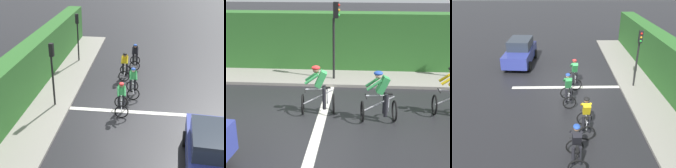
# 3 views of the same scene
# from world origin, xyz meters

# --- Properties ---
(ground_plane) EXTENTS (80.00, 80.00, 0.00)m
(ground_plane) POSITION_xyz_m (0.00, 0.00, 0.00)
(ground_plane) COLOR black
(sidewalk_kerb) EXTENTS (2.80, 22.03, 0.12)m
(sidewalk_kerb) POSITION_xyz_m (-4.15, 2.00, 0.06)
(sidewalk_kerb) COLOR gray
(sidewalk_kerb) RESTS_ON ground
(stone_wall_low) EXTENTS (0.44, 22.03, 0.58)m
(stone_wall_low) POSITION_xyz_m (-5.05, 2.00, 0.29)
(stone_wall_low) COLOR gray
(stone_wall_low) RESTS_ON ground
(road_marking_stop_line) EXTENTS (7.00, 0.30, 0.01)m
(road_marking_stop_line) POSITION_xyz_m (0.00, 0.36, 0.00)
(road_marking_stop_line) COLOR silver
(road_marking_stop_line) RESTS_ON ground
(cyclist_lead) EXTENTS (0.71, 1.10, 1.66)m
(cyclist_lead) POSITION_xyz_m (0.17, 6.42, 0.80)
(cyclist_lead) COLOR black
(cyclist_lead) RESTS_ON ground
(cyclist_second) EXTENTS (0.70, 1.09, 1.66)m
(cyclist_second) POSITION_xyz_m (-0.34, 4.60, 0.80)
(cyclist_second) COLOR black
(cyclist_second) RESTS_ON ground
(cyclist_mid) EXTENTS (0.80, 1.15, 1.66)m
(cyclist_mid) POSITION_xyz_m (0.31, 2.22, 0.80)
(cyclist_mid) COLOR black
(cyclist_mid) RESTS_ON ground
(cyclist_fourth) EXTENTS (0.80, 1.15, 1.66)m
(cyclist_fourth) POSITION_xyz_m (-0.13, 0.25, 0.80)
(cyclist_fourth) COLOR black
(cyclist_fourth) RESTS_ON ground
(car_navy) EXTENTS (2.11, 4.21, 1.76)m
(car_navy) POSITION_xyz_m (3.52, -3.58, 0.87)
(car_navy) COLOR navy
(car_navy) RESTS_ON ground
(traffic_light_near_crossing) EXTENTS (0.22, 0.31, 3.34)m
(traffic_light_near_crossing) POSITION_xyz_m (-3.55, 0.49, 2.22)
(traffic_light_near_crossing) COLOR black
(traffic_light_near_crossing) RESTS_ON ground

